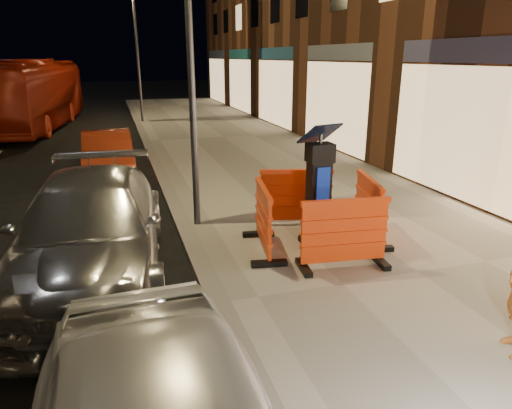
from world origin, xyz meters
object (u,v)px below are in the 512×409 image
object	(u,v)px
barrier_back	(296,197)
barrier_kerbside	(263,219)
barrier_front	(344,234)
car_silver	(96,275)
barrier_bldgside	(368,208)
parking_kiosk	(318,189)
car_red	(110,175)
bus_doubledecker	(36,129)

from	to	relation	value
barrier_back	barrier_kerbside	size ratio (longest dim) A/B	1.00
barrier_front	car_silver	distance (m)	3.83
barrier_front	car_silver	world-z (taller)	barrier_front
barrier_back	barrier_bldgside	bearing A→B (deg)	-30.38
parking_kiosk	barrier_back	world-z (taller)	parking_kiosk
parking_kiosk	barrier_back	xyz separation A→B (m)	(0.00, 0.95, -0.42)
barrier_front	barrier_bldgside	xyz separation A→B (m)	(0.95, 0.95, 0.00)
parking_kiosk	car_red	distance (m)	7.41
barrier_back	bus_doubledecker	distance (m)	16.98
barrier_kerbside	bus_doubledecker	xyz separation A→B (m)	(-5.63, 16.58, -0.69)
barrier_kerbside	car_silver	size ratio (longest dim) A/B	0.27
barrier_back	barrier_kerbside	bearing A→B (deg)	-120.38
car_silver	car_red	size ratio (longest dim) A/B	1.38
barrier_back	barrier_bldgside	size ratio (longest dim) A/B	1.00
barrier_back	car_red	size ratio (longest dim) A/B	0.37
barrier_front	barrier_kerbside	distance (m)	1.34
barrier_kerbside	car_red	size ratio (longest dim) A/B	0.37
barrier_back	car_red	distance (m)	6.53
car_silver	car_red	xyz separation A→B (m)	(0.24, 6.33, 0.00)
barrier_bldgside	bus_doubledecker	world-z (taller)	bus_doubledecker
barrier_front	barrier_back	distance (m)	1.90
parking_kiosk	barrier_kerbside	xyz separation A→B (m)	(-0.95, 0.00, -0.42)
barrier_bldgside	car_silver	world-z (taller)	barrier_bldgside
car_silver	parking_kiosk	bearing A→B (deg)	1.48
car_silver	bus_doubledecker	xyz separation A→B (m)	(-3.00, 16.39, 0.00)
barrier_front	car_red	size ratio (longest dim) A/B	0.37
barrier_kerbside	bus_doubledecker	size ratio (longest dim) A/B	0.12
barrier_bldgside	bus_doubledecker	bearing A→B (deg)	38.04
barrier_kerbside	car_silver	xyz separation A→B (m)	(-2.64, 0.19, -0.69)
parking_kiosk	barrier_bldgside	bearing A→B (deg)	11.62
barrier_kerbside	car_red	xyz separation A→B (m)	(-2.40, 6.52, -0.69)
parking_kiosk	barrier_kerbside	world-z (taller)	parking_kiosk
car_red	barrier_bldgside	bearing A→B (deg)	-57.79
car_silver	bus_doubledecker	bearing A→B (deg)	104.90
barrier_front	barrier_back	size ratio (longest dim) A/B	1.00
parking_kiosk	barrier_bldgside	xyz separation A→B (m)	(0.95, 0.00, -0.42)
barrier_back	car_silver	bearing A→B (deg)	-153.45
car_red	bus_doubledecker	bearing A→B (deg)	106.58
barrier_bldgside	barrier_back	bearing A→B (deg)	58.62
barrier_back	bus_doubledecker	world-z (taller)	bus_doubledecker
parking_kiosk	barrier_front	bearing A→B (deg)	-78.38
barrier_front	car_red	bearing A→B (deg)	120.78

